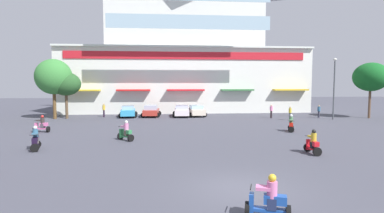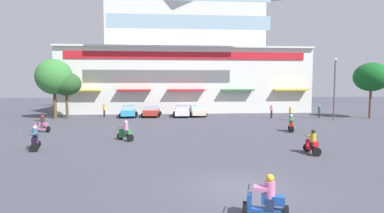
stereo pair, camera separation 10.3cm
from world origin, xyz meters
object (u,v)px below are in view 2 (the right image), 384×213
at_px(scooter_rider_1, 125,132).
at_px(scooter_rider_5, 42,125).
at_px(scooter_rider_3, 35,140).
at_px(parked_car_3, 196,111).
at_px(pedestrian_3, 319,111).
at_px(parked_car_2, 182,111).
at_px(scooter_rider_7, 312,144).
at_px(plaza_tree_0, 54,77).
at_px(plaza_tree_1, 371,77).
at_px(parked_car_0, 128,111).
at_px(parked_car_1, 152,111).
at_px(pedestrian_1, 290,112).
at_px(pedestrian_2, 272,110).
at_px(scooter_rider_2, 266,201).
at_px(plaza_tree_2, 66,84).
at_px(streetlamp_near, 335,84).
at_px(scooter_rider_4, 291,125).
at_px(pedestrian_0, 104,109).

bearing_deg(scooter_rider_1, scooter_rider_5, 149.92).
bearing_deg(scooter_rider_3, parked_car_3, 56.97).
height_order(parked_car_3, scooter_rider_3, scooter_rider_3).
height_order(scooter_rider_1, scooter_rider_5, scooter_rider_1).
bearing_deg(pedestrian_3, parked_car_2, 170.51).
bearing_deg(scooter_rider_3, scooter_rider_7, -8.52).
distance_m(plaza_tree_0, plaza_tree_1, 37.79).
bearing_deg(parked_car_3, scooter_rider_7, -77.04).
distance_m(plaza_tree_1, parked_car_0, 29.81).
xyz_separation_m(parked_car_1, pedestrian_1, (16.02, -5.23, 0.18)).
bearing_deg(plaza_tree_1, scooter_rider_1, -156.53).
bearing_deg(scooter_rider_3, pedestrian_2, 36.97).
relative_size(parked_car_0, scooter_rider_3, 2.55).
xyz_separation_m(scooter_rider_2, scooter_rider_5, (-13.86, 18.13, 0.02)).
xyz_separation_m(plaza_tree_2, streetlamp_near, (31.29, -3.72, -0.00)).
bearing_deg(scooter_rider_2, scooter_rider_1, 114.15).
relative_size(plaza_tree_0, scooter_rider_5, 4.73).
bearing_deg(streetlamp_near, plaza_tree_2, 173.22).
relative_size(scooter_rider_5, scooter_rider_7, 0.99).
bearing_deg(parked_car_0, parked_car_2, 0.21).
xyz_separation_m(pedestrian_2, streetlamp_near, (6.69, -2.07, 3.19)).
height_order(parked_car_2, scooter_rider_4, scooter_rider_4).
bearing_deg(parked_car_3, plaza_tree_2, -175.60).
distance_m(plaza_tree_0, parked_car_0, 9.53).
xyz_separation_m(scooter_rider_5, pedestrian_0, (3.01, 11.54, 0.37)).
bearing_deg(parked_car_2, streetlamp_near, -15.42).
bearing_deg(plaza_tree_1, parked_car_0, 172.44).
height_order(parked_car_1, scooter_rider_7, scooter_rider_7).
relative_size(scooter_rider_2, pedestrian_0, 0.86).
bearing_deg(pedestrian_3, streetlamp_near, -71.22).
bearing_deg(streetlamp_near, parked_car_2, 164.58).
height_order(plaza_tree_1, parked_car_1, plaza_tree_1).
height_order(parked_car_1, scooter_rider_2, scooter_rider_2).
xyz_separation_m(parked_car_1, scooter_rider_3, (-6.45, -18.81, -0.09)).
relative_size(scooter_rider_7, pedestrian_0, 0.88).
xyz_separation_m(parked_car_0, scooter_rider_1, (1.71, -15.84, -0.11)).
distance_m(scooter_rider_5, streetlamp_near, 31.10).
relative_size(plaza_tree_0, scooter_rider_4, 4.67).
bearing_deg(pedestrian_3, plaza_tree_2, 176.79).
distance_m(scooter_rider_7, pedestrian_0, 26.94).
height_order(parked_car_3, pedestrian_3, pedestrian_3).
height_order(scooter_rider_2, scooter_rider_4, scooter_rider_4).
relative_size(parked_car_2, scooter_rider_2, 2.97).
bearing_deg(parked_car_1, parked_car_3, -0.95).
height_order(parked_car_3, pedestrian_0, pedestrian_0).
distance_m(plaza_tree_1, pedestrian_1, 11.19).
bearing_deg(pedestrian_0, streetlamp_near, -10.33).
bearing_deg(scooter_rider_3, pedestrian_0, 88.25).
bearing_deg(scooter_rider_4, plaza_tree_2, 152.70).
bearing_deg(scooter_rider_1, plaza_tree_0, 124.83).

